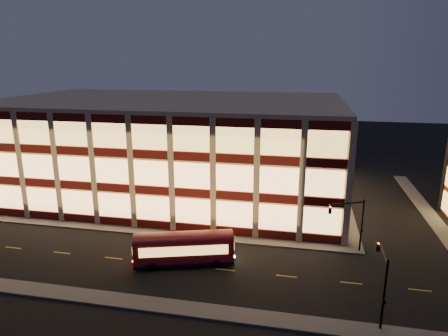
# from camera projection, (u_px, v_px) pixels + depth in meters

# --- Properties ---
(ground) EXTENTS (200.00, 200.00, 0.00)m
(ground) POSITION_uv_depth(u_px,v_px,m) (153.00, 236.00, 47.16)
(ground) COLOR black
(ground) RESTS_ON ground
(sidewalk_office_south) EXTENTS (54.00, 2.00, 0.15)m
(sidewalk_office_south) POSITION_uv_depth(u_px,v_px,m) (132.00, 230.00, 48.66)
(sidewalk_office_south) COLOR #514F4C
(sidewalk_office_south) RESTS_ON ground
(sidewalk_office_east) EXTENTS (2.00, 30.00, 0.15)m
(sidewalk_office_east) POSITION_uv_depth(u_px,v_px,m) (342.00, 201.00, 58.75)
(sidewalk_office_east) COLOR #514F4C
(sidewalk_office_east) RESTS_ON ground
(sidewalk_tower_west) EXTENTS (2.00, 30.00, 0.15)m
(sidewalk_tower_west) POSITION_uv_depth(u_px,v_px,m) (423.00, 206.00, 56.63)
(sidewalk_tower_west) COLOR #514F4C
(sidewalk_tower_west) RESTS_ON ground
(sidewalk_near) EXTENTS (100.00, 2.00, 0.15)m
(sidewalk_near) POSITION_uv_depth(u_px,v_px,m) (97.00, 297.00, 34.85)
(sidewalk_near) COLOR #514F4C
(sidewalk_near) RESTS_ON ground
(office_building) EXTENTS (50.45, 30.45, 14.50)m
(office_building) POSITION_uv_depth(u_px,v_px,m) (173.00, 146.00, 61.80)
(office_building) COLOR tan
(office_building) RESTS_ON ground
(traffic_signal_far) EXTENTS (3.79, 1.87, 6.00)m
(traffic_signal_far) POSITION_uv_depth(u_px,v_px,m) (351.00, 217.00, 42.00)
(traffic_signal_far) COLOR black
(traffic_signal_far) RESTS_ON ground
(traffic_signal_near) EXTENTS (0.32, 4.45, 6.00)m
(traffic_signal_near) POSITION_uv_depth(u_px,v_px,m) (382.00, 272.00, 31.10)
(traffic_signal_near) COLOR black
(traffic_signal_near) RESTS_ON ground
(trolley_bus) EXTENTS (10.24, 5.31, 3.37)m
(trolley_bus) POSITION_uv_depth(u_px,v_px,m) (184.00, 246.00, 40.38)
(trolley_bus) COLOR maroon
(trolley_bus) RESTS_ON ground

